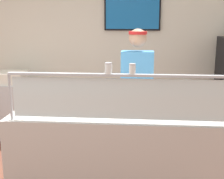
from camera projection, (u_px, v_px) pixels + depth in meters
ground_plane at (126, 171)px, 3.95m from camera, size 12.00×12.00×0.00m
shop_rear_unit at (131, 51)px, 5.19m from camera, size 6.64×0.13×2.70m
serving_counter at (123, 157)px, 3.25m from camera, size 2.24×0.77×0.95m
sneeze_guard at (122, 92)px, 2.77m from camera, size 2.06×0.06×0.45m
pizza_tray at (123, 109)px, 3.23m from camera, size 0.48×0.48×0.04m
pizza_server at (125, 107)px, 3.20m from camera, size 0.14×0.29×0.01m
parmesan_shaker at (108, 69)px, 2.73m from camera, size 0.06×0.06×0.10m
pepper_flake_shaker at (132, 70)px, 2.72m from camera, size 0.06×0.06×0.09m
worker_figure at (137, 92)px, 3.78m from camera, size 0.41×0.50×1.76m
prep_shelf at (13, 110)px, 5.08m from camera, size 0.70×0.55×0.88m
pizza_box_stack at (11, 77)px, 4.96m from camera, size 0.49×0.47×0.18m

